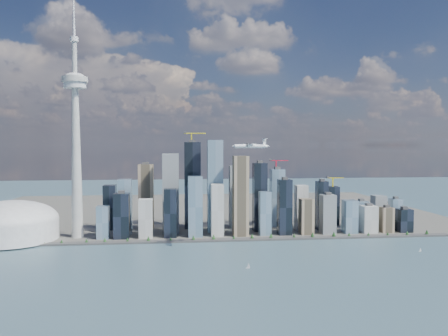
{
  "coord_description": "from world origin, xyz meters",
  "views": [
    {
      "loc": [
        -78.68,
        -692.71,
        210.31
      ],
      "look_at": [
        26.38,
        260.0,
        160.08
      ],
      "focal_mm": 35.0,
      "sensor_mm": 36.0,
      "label": 1
    }
  ],
  "objects": [
    {
      "name": "land",
      "position": [
        0.0,
        700.0,
        1.5
      ],
      "size": [
        1400.0,
        900.0,
        3.0
      ],
      "primitive_type": "cube",
      "color": "#4C4C47",
      "rests_on": "ground"
    },
    {
      "name": "ground",
      "position": [
        0.0,
        0.0,
        0.0
      ],
      "size": [
        4000.0,
        4000.0,
        0.0
      ],
      "primitive_type": "plane",
      "color": "#35515E",
      "rests_on": "ground"
    },
    {
      "name": "sailboat_west",
      "position": [
        43.1,
        33.16,
        3.37
      ],
      "size": [
        7.6,
        3.01,
        10.49
      ],
      "rotation": [
        0.0,
        0.0,
        -0.16
      ],
      "color": "silver",
      "rests_on": "ground"
    },
    {
      "name": "sailboat_east",
      "position": [
        401.29,
        112.76,
        2.64
      ],
      "size": [
        5.92,
        1.68,
        8.24
      ],
      "rotation": [
        0.0,
        0.0,
        -0.02
      ],
      "color": "silver",
      "rests_on": "ground"
    },
    {
      "name": "skyscraper_cluster",
      "position": [
        59.62,
        336.82,
        74.37
      ],
      "size": [
        736.0,
        142.0,
        240.85
      ],
      "color": "black",
      "rests_on": "land"
    },
    {
      "name": "dome_stadium",
      "position": [
        -440.0,
        300.0,
        39.44
      ],
      "size": [
        200.0,
        200.0,
        86.0
      ],
      "color": "#BCBCBC",
      "rests_on": "land"
    },
    {
      "name": "airplane",
      "position": [
        65.12,
        141.3,
        209.5
      ],
      "size": [
        75.13,
        66.63,
        18.32
      ],
      "rotation": [
        0.0,
        0.0,
        0.13
      ],
      "color": "white",
      "rests_on": "ground"
    },
    {
      "name": "needle_tower",
      "position": [
        -300.0,
        310.0,
        235.84
      ],
      "size": [
        56.0,
        56.0,
        550.5
      ],
      "color": "#9E9E99",
      "rests_on": "land"
    },
    {
      "name": "seawall",
      "position": [
        0.0,
        250.0,
        2.0
      ],
      "size": [
        1100.0,
        22.0,
        4.0
      ],
      "primitive_type": "cube",
      "color": "#383838",
      "rests_on": "ground"
    },
    {
      "name": "shoreline_trees",
      "position": [
        0.0,
        250.0,
        8.78
      ],
      "size": [
        960.53,
        7.2,
        8.8
      ],
      "color": "#3F2D1E",
      "rests_on": "seawall"
    }
  ]
}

